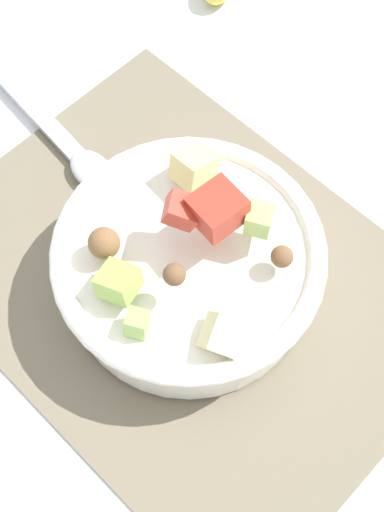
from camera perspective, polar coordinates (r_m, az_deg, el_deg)
ground_plane at (r=0.67m, az=-0.62°, el=-2.11°), size 2.40×2.40×0.00m
placemat at (r=0.66m, az=-0.63°, el=-2.00°), size 0.46×0.34×0.01m
salad_bowl at (r=0.62m, az=-0.01°, el=-0.40°), size 0.23×0.23×0.13m
serving_spoon at (r=0.75m, az=-10.29°, el=9.16°), size 0.24×0.05×0.01m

